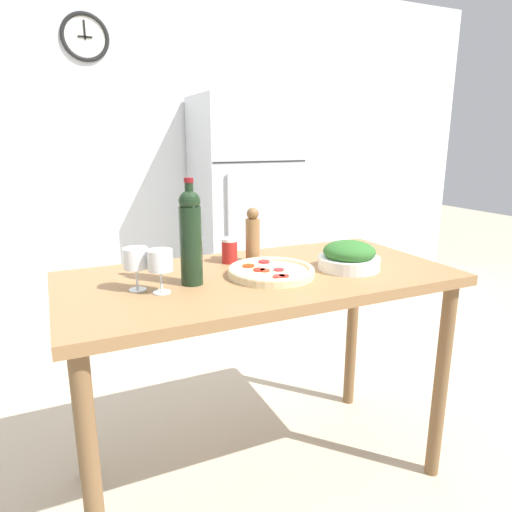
# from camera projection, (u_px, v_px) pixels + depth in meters

# --- Properties ---
(ground_plane) EXTENTS (14.00, 14.00, 0.00)m
(ground_plane) POSITION_uv_depth(u_px,v_px,m) (260.00, 473.00, 1.93)
(ground_plane) COLOR #BCAD93
(wall_back) EXTENTS (6.40, 0.08, 2.60)m
(wall_back) POSITION_uv_depth(u_px,v_px,m) (140.00, 148.00, 3.53)
(wall_back) COLOR silver
(wall_back) RESTS_ON ground_plane
(refrigerator) EXTENTS (0.75, 0.64, 1.69)m
(refrigerator) POSITION_uv_depth(u_px,v_px,m) (244.00, 207.00, 3.63)
(refrigerator) COLOR #B7BCC1
(refrigerator) RESTS_ON ground_plane
(prep_counter) EXTENTS (1.45, 0.71, 0.88)m
(prep_counter) POSITION_uv_depth(u_px,v_px,m) (260.00, 301.00, 1.74)
(prep_counter) COLOR olive
(prep_counter) RESTS_ON ground_plane
(wine_bottle) EXTENTS (0.08, 0.08, 0.37)m
(wine_bottle) POSITION_uv_depth(u_px,v_px,m) (191.00, 235.00, 1.55)
(wine_bottle) COLOR black
(wine_bottle) RESTS_ON prep_counter
(wine_glass_near) EXTENTS (0.08, 0.08, 0.15)m
(wine_glass_near) POSITION_uv_depth(u_px,v_px,m) (160.00, 262.00, 1.47)
(wine_glass_near) COLOR silver
(wine_glass_near) RESTS_ON prep_counter
(wine_glass_far) EXTENTS (0.08, 0.08, 0.15)m
(wine_glass_far) POSITION_uv_depth(u_px,v_px,m) (136.00, 260.00, 1.50)
(wine_glass_far) COLOR silver
(wine_glass_far) RESTS_ON prep_counter
(pepper_mill) EXTENTS (0.06, 0.06, 0.22)m
(pepper_mill) POSITION_uv_depth(u_px,v_px,m) (253.00, 236.00, 1.85)
(pepper_mill) COLOR olive
(pepper_mill) RESTS_ON prep_counter
(salad_bowl) EXTENTS (0.24, 0.24, 0.11)m
(salad_bowl) POSITION_uv_depth(u_px,v_px,m) (349.00, 257.00, 1.76)
(salad_bowl) COLOR white
(salad_bowl) RESTS_ON prep_counter
(homemade_pizza) EXTENTS (0.32, 0.32, 0.03)m
(homemade_pizza) POSITION_uv_depth(u_px,v_px,m) (271.00, 271.00, 1.68)
(homemade_pizza) COLOR beige
(homemade_pizza) RESTS_ON prep_counter
(salt_canister) EXTENTS (0.06, 0.06, 0.10)m
(salt_canister) POSITION_uv_depth(u_px,v_px,m) (229.00, 250.00, 1.85)
(salt_canister) COLOR #B2231E
(salt_canister) RESTS_ON prep_counter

